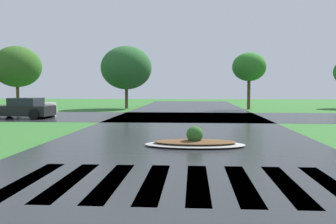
% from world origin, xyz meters
% --- Properties ---
extents(asphalt_roadway, '(9.78, 80.00, 0.01)m').
position_xyz_m(asphalt_roadway, '(0.00, 10.00, 0.00)').
color(asphalt_roadway, '#232628').
rests_on(asphalt_roadway, ground).
extents(asphalt_cross_road, '(90.00, 8.80, 0.01)m').
position_xyz_m(asphalt_cross_road, '(0.00, 21.91, 0.00)').
color(asphalt_cross_road, '#232628').
rests_on(asphalt_cross_road, ground).
extents(crosswalk_stripes, '(6.75, 3.37, 0.01)m').
position_xyz_m(crosswalk_stripes, '(0.00, 4.45, 0.00)').
color(crosswalk_stripes, white).
rests_on(crosswalk_stripes, ground).
extents(median_island, '(3.36, 1.62, 0.68)m').
position_xyz_m(median_island, '(0.41, 9.33, 0.14)').
color(median_island, '#9E9B93').
rests_on(median_island, ground).
extents(car_white_sedan, '(4.10, 2.29, 1.30)m').
position_xyz_m(car_white_sedan, '(-10.55, 20.19, 0.60)').
color(car_white_sedan, black).
rests_on(car_white_sedan, ground).
extents(drainage_pipe_stack, '(1.71, 1.22, 0.97)m').
position_xyz_m(drainage_pipe_stack, '(-9.61, 21.34, 0.49)').
color(drainage_pipe_stack, '#9E9B93').
rests_on(drainage_pipe_stack, ground).
extents(background_treeline, '(45.78, 6.39, 5.78)m').
position_xyz_m(background_treeline, '(0.23, 31.65, 3.65)').
color(background_treeline, '#4C3823').
rests_on(background_treeline, ground).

